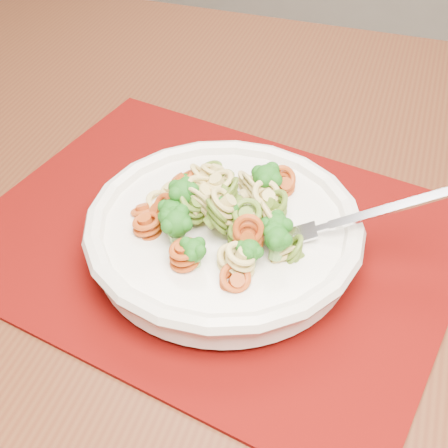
% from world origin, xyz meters
% --- Properties ---
extents(dining_table, '(1.63, 1.13, 0.76)m').
position_xyz_m(dining_table, '(-0.16, 0.12, 0.67)').
color(dining_table, '#4B2715').
rests_on(dining_table, ground).
extents(placemat, '(0.51, 0.41, 0.00)m').
position_xyz_m(placemat, '(-0.15, 0.06, 0.76)').
color(placemat, '#4C0603').
rests_on(placemat, dining_table).
extents(pasta_bowl, '(0.27, 0.27, 0.05)m').
position_xyz_m(pasta_bowl, '(-0.13, 0.05, 0.79)').
color(pasta_bowl, white).
rests_on(pasta_bowl, placemat).
extents(pasta_broccoli_heap, '(0.23, 0.23, 0.06)m').
position_xyz_m(pasta_broccoli_heap, '(-0.13, 0.05, 0.81)').
color(pasta_broccoli_heap, '#CABE63').
rests_on(pasta_broccoli_heap, pasta_bowl).
extents(fork, '(0.17, 0.10, 0.08)m').
position_xyz_m(fork, '(-0.06, 0.06, 0.81)').
color(fork, silver).
rests_on(fork, pasta_bowl).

